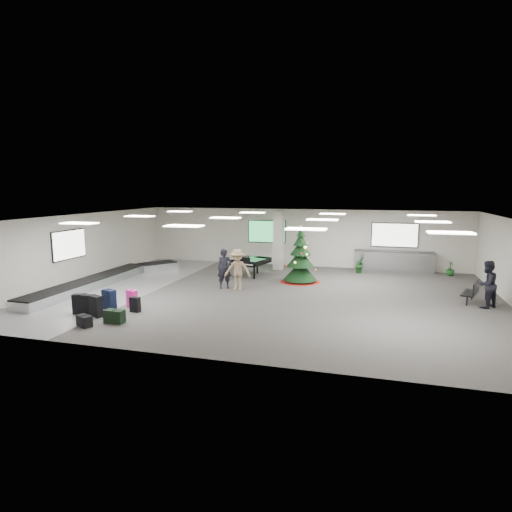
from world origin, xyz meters
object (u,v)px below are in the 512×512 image
(service_counter, at_px, (394,261))
(grand_piano, at_px, (250,261))
(baggage_carousel, at_px, (106,279))
(pink_suitcase, at_px, (132,299))
(traveler_a, at_px, (225,269))
(traveler_b, at_px, (238,270))
(potted_plant_left, at_px, (360,265))
(bench, at_px, (473,291))
(traveler_bench, at_px, (487,284))
(christmas_tree, at_px, (300,263))
(potted_plant_right, at_px, (450,269))

(service_counter, relative_size, grand_piano, 1.96)
(baggage_carousel, relative_size, pink_suitcase, 14.92)
(grand_piano, distance_m, traveler_a, 2.96)
(traveler_b, bearing_deg, potted_plant_left, 42.96)
(baggage_carousel, bearing_deg, grand_piano, 31.35)
(traveler_a, distance_m, traveler_b, 0.65)
(pink_suitcase, relative_size, bench, 0.46)
(traveler_bench, xyz_separation_m, potted_plant_left, (-4.71, 5.48, -0.43))
(christmas_tree, bearing_deg, traveler_a, -143.17)
(grand_piano, bearing_deg, christmas_tree, -1.18)
(grand_piano, relative_size, traveler_bench, 1.18)
(pink_suitcase, relative_size, traveler_bench, 0.37)
(grand_piano, distance_m, potted_plant_right, 10.06)
(baggage_carousel, relative_size, grand_piano, 4.70)
(grand_piano, xyz_separation_m, traveler_bench, (9.97, -3.27, 0.15))
(christmas_tree, relative_size, traveler_b, 1.50)
(pink_suitcase, height_order, traveler_a, traveler_a)
(traveler_b, xyz_separation_m, potted_plant_right, (9.36, 5.77, -0.52))
(christmas_tree, bearing_deg, potted_plant_left, 48.33)
(service_counter, height_order, traveler_a, traveler_a)
(traveler_a, relative_size, potted_plant_left, 1.96)
(grand_piano, relative_size, potted_plant_left, 2.33)
(service_counter, bearing_deg, traveler_bench, -64.86)
(traveler_b, bearing_deg, pink_suitcase, -132.94)
(bench, relative_size, traveler_bench, 0.81)
(pink_suitcase, xyz_separation_m, potted_plant_left, (7.87, 8.89, 0.13))
(christmas_tree, distance_m, bench, 7.27)
(service_counter, distance_m, pink_suitcase, 13.71)
(baggage_carousel, height_order, traveler_b, traveler_b)
(service_counter, xyz_separation_m, traveler_b, (-6.64, -6.20, 0.34))
(bench, distance_m, traveler_bench, 0.81)
(grand_piano, xyz_separation_m, traveler_b, (0.32, -3.05, 0.16))
(potted_plant_left, bearing_deg, traveler_bench, -49.31)
(bench, distance_m, traveler_b, 9.35)
(bench, bearing_deg, potted_plant_left, 151.89)
(grand_piano, xyz_separation_m, bench, (9.65, -2.63, -0.25))
(service_counter, bearing_deg, traveler_a, -140.09)
(traveler_a, height_order, potted_plant_right, traveler_a)
(service_counter, height_order, potted_plant_right, service_counter)
(traveler_b, bearing_deg, christmas_tree, 41.22)
(baggage_carousel, height_order, christmas_tree, christmas_tree)
(baggage_carousel, bearing_deg, traveler_bench, 1.15)
(service_counter, xyz_separation_m, bench, (2.69, -5.78, -0.07))
(traveler_b, bearing_deg, baggage_carousel, -178.99)
(baggage_carousel, relative_size, service_counter, 2.40)
(potted_plant_right, bearing_deg, grand_piano, -164.30)
(baggage_carousel, xyz_separation_m, traveler_b, (6.21, 0.53, 0.68))
(christmas_tree, bearing_deg, service_counter, 41.87)
(potted_plant_right, bearing_deg, pink_suitcase, -142.62)
(christmas_tree, bearing_deg, pink_suitcase, -131.45)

